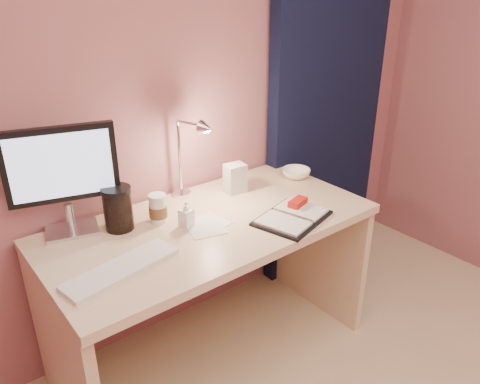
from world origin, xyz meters
TOP-DOWN VIEW (x-y plane):
  - room at (0.95, 1.69)m, footprint 3.50×3.50m
  - desk at (0.00, 1.45)m, footprint 1.40×0.70m
  - monitor at (-0.49, 1.65)m, footprint 0.41×0.20m
  - keyboard at (-0.46, 1.27)m, footprint 0.44×0.20m
  - planner at (0.29, 1.18)m, footprint 0.36×0.31m
  - paper_a at (-0.02, 1.37)m, footprint 0.17×0.17m
  - paper_b at (-0.05, 1.34)m, footprint 0.17×0.17m
  - coffee_cup at (-0.17, 1.51)m, footprint 0.08×0.08m
  - bowl at (0.63, 1.50)m, footprint 0.16×0.16m
  - lotion_bottle at (-0.10, 1.41)m, footprint 0.06×0.06m
  - dark_jar at (-0.33, 1.56)m, footprint 0.12×0.12m
  - product_box at (0.27, 1.55)m, footprint 0.10×0.09m
  - desk_lamp at (0.02, 1.59)m, footprint 0.14×0.24m

SIDE VIEW (x-z plane):
  - desk at x=0.00m, z-range 0.14..0.87m
  - paper_b at x=-0.05m, z-range 0.73..0.73m
  - paper_a at x=-0.02m, z-range 0.73..0.73m
  - keyboard at x=-0.46m, z-range 0.73..0.75m
  - planner at x=0.29m, z-range 0.72..0.77m
  - bowl at x=0.63m, z-range 0.73..0.78m
  - lotion_bottle at x=-0.10m, z-range 0.73..0.84m
  - coffee_cup at x=-0.17m, z-range 0.73..0.85m
  - product_box at x=0.27m, z-range 0.73..0.87m
  - dark_jar at x=-0.33m, z-range 0.73..0.89m
  - desk_lamp at x=0.02m, z-range 0.78..1.17m
  - monitor at x=-0.49m, z-range 0.77..1.22m
  - room at x=0.95m, z-range -0.61..2.89m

